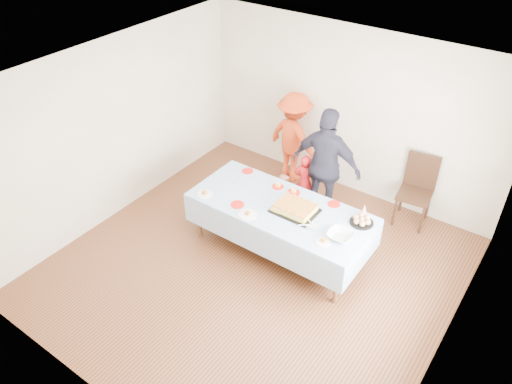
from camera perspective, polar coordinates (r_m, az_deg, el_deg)
ground at (r=6.94m, az=-0.12°, el=-8.63°), size 5.00×5.00×0.00m
room_walls at (r=5.82m, az=0.32°, el=3.75°), size 5.04×5.04×2.72m
party_table at (r=6.75m, az=2.80°, el=-2.01°), size 2.50×1.10×0.78m
birthday_cake at (r=6.62m, az=4.48°, el=-1.87°), size 0.58×0.45×0.10m
rolls_tray at (r=6.55m, az=11.99°, el=-3.22°), size 0.31×0.31×0.09m
punch_bowl at (r=6.27m, az=9.59°, el=-4.92°), size 0.32×0.32×0.08m
party_hat at (r=6.65m, az=12.24°, el=-2.07°), size 0.10×0.10×0.18m
fork_pile at (r=6.38m, az=6.12°, el=-3.84°), size 0.24×0.18×0.07m
plate_red_far_a at (r=7.41m, az=-0.96°, el=2.42°), size 0.17×0.17×0.01m
plate_red_far_b at (r=7.08m, az=2.52°, el=0.62°), size 0.17×0.17×0.01m
plate_red_far_c at (r=6.98m, az=4.31°, el=-0.05°), size 0.19×0.19×0.01m
plate_red_far_d at (r=6.82m, az=8.90°, el=-1.38°), size 0.17×0.17×0.01m
plate_red_near at (r=6.74m, az=-2.14°, el=-1.45°), size 0.19×0.19×0.01m
plate_white_left at (r=6.96m, az=-5.88°, el=-0.25°), size 0.22×0.22×0.01m
plate_white_mid at (r=6.56m, az=-0.96°, el=-2.61°), size 0.25×0.25×0.01m
plate_white_right at (r=6.20m, az=7.68°, el=-5.66°), size 0.20×0.20×0.01m
dining_chair at (r=7.78m, az=17.98°, el=0.67°), size 0.53×0.53×1.10m
toddler_left at (r=7.75m, az=5.57°, el=1.12°), size 0.39×0.30×0.96m
toddler_mid at (r=7.14m, az=6.01°, el=-3.18°), size 0.45×0.39×0.78m
toddler_right at (r=7.59m, az=2.99°, el=-0.41°), size 0.39×0.31×0.77m
adult_left at (r=8.31m, az=4.34°, el=6.23°), size 1.11×0.78×1.57m
adult_right at (r=7.36m, az=8.01°, el=2.92°), size 1.09×0.51×1.82m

